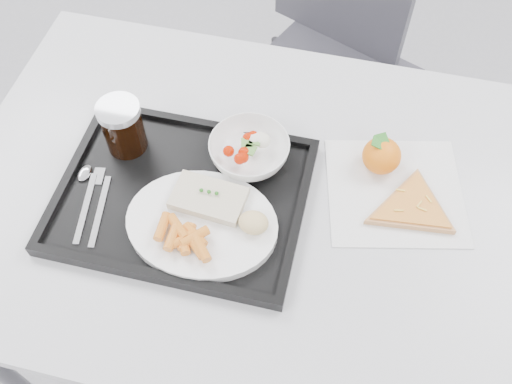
% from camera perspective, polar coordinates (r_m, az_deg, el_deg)
% --- Properties ---
extents(room, '(6.04, 7.04, 2.84)m').
position_cam_1_polar(room, '(0.38, -6.48, 16.47)').
color(room, gray).
rests_on(room, ground).
extents(table, '(1.20, 0.80, 0.75)m').
position_cam_1_polar(table, '(1.12, 1.46, -2.35)').
color(table, '#BBBABD').
rests_on(table, ground).
extents(chair, '(0.55, 0.56, 0.93)m').
position_cam_1_polar(chair, '(1.67, 7.53, 14.53)').
color(chair, '#36353D').
rests_on(chair, ground).
extents(tray, '(0.45, 0.35, 0.03)m').
position_cam_1_polar(tray, '(1.06, -7.35, -0.44)').
color(tray, black).
rests_on(tray, table).
extents(dinner_plate, '(0.27, 0.27, 0.02)m').
position_cam_1_polar(dinner_plate, '(1.01, -5.43, -3.21)').
color(dinner_plate, white).
rests_on(dinner_plate, tray).
extents(fish_fillet, '(0.13, 0.09, 0.02)m').
position_cam_1_polar(fish_fillet, '(1.01, -4.76, -0.60)').
color(fish_fillet, beige).
rests_on(fish_fillet, dinner_plate).
extents(bread_roll, '(0.07, 0.06, 0.03)m').
position_cam_1_polar(bread_roll, '(0.98, -0.25, -3.08)').
color(bread_roll, tan).
rests_on(bread_roll, dinner_plate).
extents(salad_bowl, '(0.15, 0.15, 0.05)m').
position_cam_1_polar(salad_bowl, '(1.08, -0.68, 4.14)').
color(salad_bowl, white).
rests_on(salad_bowl, tray).
extents(cola_glass, '(0.08, 0.08, 0.11)m').
position_cam_1_polar(cola_glass, '(1.10, -13.20, 6.44)').
color(cola_glass, black).
rests_on(cola_glass, tray).
extents(cutlery, '(0.09, 0.17, 0.01)m').
position_cam_1_polar(cutlery, '(1.09, -16.22, -0.19)').
color(cutlery, silver).
rests_on(cutlery, tray).
extents(napkin, '(0.30, 0.29, 0.00)m').
position_cam_1_polar(napkin, '(1.10, 13.72, 0.06)').
color(napkin, silver).
rests_on(napkin, table).
extents(tangerine, '(0.08, 0.08, 0.07)m').
position_cam_1_polar(tangerine, '(1.10, 12.45, 3.58)').
color(tangerine, '#E16A00').
rests_on(tangerine, napkin).
extents(pizza_slice, '(0.27, 0.27, 0.02)m').
position_cam_1_polar(pizza_slice, '(1.08, 15.35, -1.48)').
color(pizza_slice, tan).
rests_on(pizza_slice, napkin).
extents(carrot_pile, '(0.11, 0.08, 0.03)m').
position_cam_1_polar(carrot_pile, '(0.97, -7.12, -4.53)').
color(carrot_pile, orange).
rests_on(carrot_pile, dinner_plate).
extents(salad_contents, '(0.08, 0.08, 0.03)m').
position_cam_1_polar(salad_contents, '(1.07, -0.44, 4.83)').
color(salad_contents, '#AF1800').
rests_on(salad_contents, salad_bowl).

